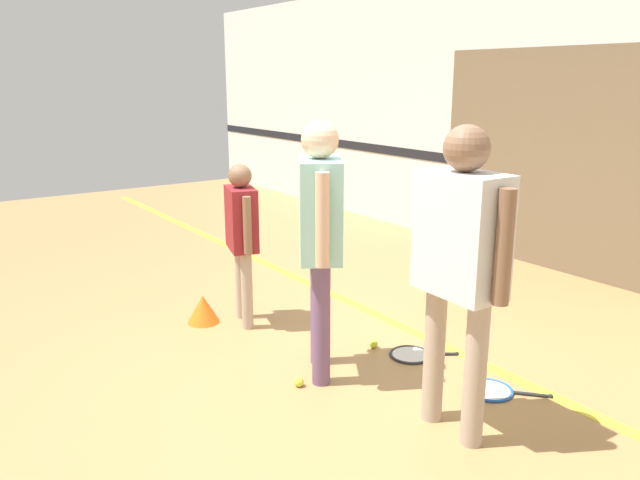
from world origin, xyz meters
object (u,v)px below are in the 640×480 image
object	(u,v)px
person_student_right	(461,250)
tennis_ball_near_instructor	(299,382)
person_instructor	(320,223)
training_cone	(203,309)
tennis_ball_by_spare_racket	(374,344)
tennis_ball_stray_left	(479,378)
racket_second_spare	(492,390)
racket_spare_on_floor	(413,355)
person_student_left	(242,227)
tennis_ball_stray_right	(478,351)

from	to	relation	value
person_student_right	tennis_ball_near_instructor	size ratio (longest dim) A/B	26.94
person_instructor	person_student_right	distance (m)	1.07
person_instructor	training_cone	size ratio (longest dim) A/B	6.39
tennis_ball_by_spare_racket	tennis_ball_stray_left	bearing A→B (deg)	15.04
racket_second_spare	racket_spare_on_floor	bearing A→B (deg)	142.30
racket_spare_on_floor	racket_second_spare	world-z (taller)	same
racket_second_spare	tennis_ball_by_spare_racket	bearing A→B (deg)	149.59
training_cone	person_instructor	bearing A→B (deg)	11.61
person_instructor	racket_second_spare	world-z (taller)	person_instructor
person_student_left	racket_second_spare	distance (m)	2.29
person_student_left	tennis_ball_by_spare_racket	size ratio (longest dim) A/B	20.38
person_instructor	tennis_ball_stray_right	size ratio (longest dim) A/B	26.50
person_instructor	tennis_ball_stray_right	bearing A→B (deg)	100.34
tennis_ball_by_spare_racket	tennis_ball_stray_right	xyz separation A→B (m)	(0.55, 0.56, 0.00)
person_student_right	tennis_ball_stray_right	bearing A→B (deg)	-55.24
racket_spare_on_floor	racket_second_spare	distance (m)	0.71
person_instructor	tennis_ball_stray_right	distance (m)	1.60
person_student_right	racket_second_spare	size ratio (longest dim) A/B	3.35
person_student_right	person_instructor	bearing A→B (deg)	12.60
racket_second_spare	tennis_ball_by_spare_racket	xyz separation A→B (m)	(-0.98, -0.19, 0.02)
tennis_ball_by_spare_racket	tennis_ball_stray_left	size ratio (longest dim) A/B	1.00
person_student_left	racket_second_spare	size ratio (longest dim) A/B	2.54
person_student_right	tennis_ball_stray_left	xyz separation A→B (m)	(-0.30, 0.60, -1.07)
person_instructor	person_student_left	size ratio (longest dim) A/B	1.30
person_student_left	person_student_right	world-z (taller)	person_student_right
person_student_left	training_cone	world-z (taller)	person_student_left
person_student_right	tennis_ball_stray_right	size ratio (longest dim) A/B	26.94
racket_spare_on_floor	tennis_ball_by_spare_racket	size ratio (longest dim) A/B	7.99
racket_spare_on_floor	tennis_ball_stray_right	distance (m)	0.49
person_student_right	tennis_ball_by_spare_racket	world-z (taller)	person_student_right
racket_spare_on_floor	tennis_ball_stray_right	size ratio (longest dim) A/B	7.99
person_student_left	person_student_right	xyz separation A→B (m)	(2.17, 0.18, 0.27)
tennis_ball_near_instructor	person_instructor	bearing A→B (deg)	111.03
racket_spare_on_floor	tennis_ball_stray_left	distance (m)	0.57
person_instructor	racket_spare_on_floor	world-z (taller)	person_instructor
training_cone	person_student_left	bearing A→B (deg)	53.58
tennis_ball_near_instructor	tennis_ball_stray_right	bearing A→B (deg)	74.98
person_instructor	tennis_ball_by_spare_racket	bearing A→B (deg)	131.61
tennis_ball_near_instructor	tennis_ball_stray_left	size ratio (longest dim) A/B	1.00
tennis_ball_by_spare_racket	training_cone	bearing A→B (deg)	-145.71
person_instructor	person_student_right	xyz separation A→B (m)	(1.05, 0.19, 0.02)
tennis_ball_by_spare_racket	person_student_left	bearing A→B (deg)	-151.43
tennis_ball_stray_right	racket_spare_on_floor	bearing A→B (deg)	-123.50
tennis_ball_near_instructor	tennis_ball_stray_right	xyz separation A→B (m)	(0.37, 1.36, 0.00)
person_student_left	tennis_ball_stray_left	world-z (taller)	person_student_left
person_instructor	tennis_ball_by_spare_racket	distance (m)	1.20
person_instructor	tennis_ball_stray_left	size ratio (longest dim) A/B	26.50
person_student_left	tennis_ball_by_spare_racket	bearing A→B (deg)	45.65
racket_spare_on_floor	racket_second_spare	bearing A→B (deg)	-52.98
person_student_left	person_student_right	size ratio (longest dim) A/B	0.76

